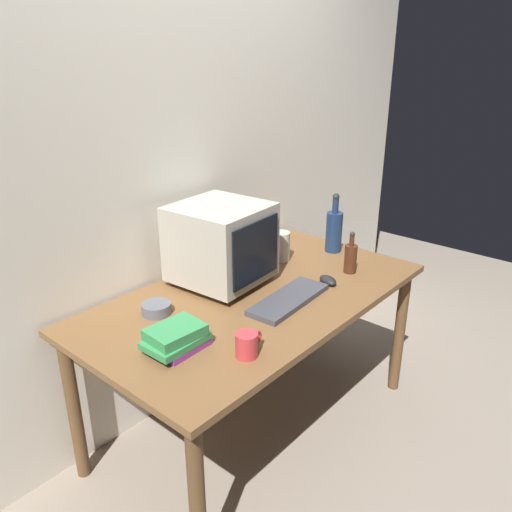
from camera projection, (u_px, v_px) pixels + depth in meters
name	position (u px, v px, depth m)	size (l,w,h in m)	color
ground_plane	(256.00, 425.00, 2.52)	(6.00, 6.00, 0.00)	gray
back_wall	(175.00, 160.00, 2.34)	(4.00, 0.08, 2.50)	silver
desk	(256.00, 310.00, 2.28)	(1.57, 0.86, 0.72)	brown
crt_monitor	(221.00, 244.00, 2.28)	(0.41, 0.41, 0.37)	#B2AD9E
keyboard	(289.00, 299.00, 2.17)	(0.42, 0.15, 0.02)	#3F3F47
computer_mouse	(328.00, 280.00, 2.34)	(0.06, 0.10, 0.04)	black
bottle_tall	(334.00, 230.00, 2.68)	(0.09, 0.09, 0.32)	navy
bottle_short	(351.00, 257.00, 2.44)	(0.06, 0.06, 0.21)	#472314
book_stack	(177.00, 338.00, 1.82)	(0.22, 0.16, 0.09)	#843893
mug	(247.00, 344.00, 1.78)	(0.12, 0.08, 0.09)	#CC383D
cd_spindle	(156.00, 308.00, 2.07)	(0.12, 0.12, 0.04)	#595B66
metal_canister	(281.00, 246.00, 2.58)	(0.09, 0.09, 0.15)	#B7B2A8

